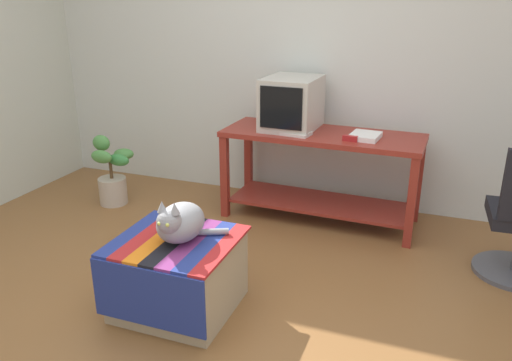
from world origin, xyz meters
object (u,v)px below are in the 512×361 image
at_px(book, 365,136).
at_px(ottoman_with_blanket, 178,274).
at_px(keyboard, 285,132).
at_px(potted_plant, 113,176).
at_px(cat, 180,222).
at_px(stapler, 350,138).
at_px(desk, 321,161).
at_px(tv_monitor, 292,104).

distance_m(book, ottoman_with_blanket, 1.75).
relative_size(keyboard, ottoman_with_blanket, 0.60).
bearing_deg(potted_plant, cat, -42.34).
height_order(potted_plant, stapler, stapler).
height_order(cat, potted_plant, cat).
xyz_separation_m(desk, tv_monitor, (-0.27, 0.06, 0.43)).
xyz_separation_m(keyboard, potted_plant, (-1.49, -0.19, -0.48)).
distance_m(book, stapler, 0.14).
bearing_deg(keyboard, tv_monitor, 99.02).
xyz_separation_m(book, ottoman_with_blanket, (-0.79, -1.48, -0.52)).
bearing_deg(book, keyboard, -168.11).
bearing_deg(stapler, keyboard, 91.72).
xyz_separation_m(book, potted_plant, (-2.10, -0.26, -0.49)).
bearing_deg(keyboard, cat, -88.89).
bearing_deg(cat, keyboard, 82.87).
bearing_deg(book, ottoman_with_blanket, -112.76).
distance_m(ottoman_with_blanket, potted_plant, 1.78).
distance_m(desk, book, 0.42).
bearing_deg(cat, book, 62.06).
height_order(ottoman_with_blanket, cat, cat).
relative_size(tv_monitor, book, 2.20).
bearing_deg(cat, tv_monitor, 83.75).
relative_size(book, ottoman_with_blanket, 0.37).
bearing_deg(ottoman_with_blanket, book, 61.74).
bearing_deg(ottoman_with_blanket, desk, 73.32).
relative_size(book, cat, 0.67).
xyz_separation_m(desk, ottoman_with_blanket, (-0.46, -1.53, -0.27)).
relative_size(ottoman_with_blanket, stapler, 6.01).
relative_size(book, stapler, 2.20).
bearing_deg(book, desk, 176.54).
distance_m(keyboard, book, 0.60).
bearing_deg(tv_monitor, book, -8.66).
distance_m(book, cat, 1.67).
bearing_deg(stapler, book, -34.23).
distance_m(desk, stapler, 0.38).
distance_m(desk, ottoman_with_blanket, 1.62).
xyz_separation_m(tv_monitor, ottoman_with_blanket, (-0.19, -1.59, -0.70)).
relative_size(desk, stapler, 14.14).
xyz_separation_m(potted_plant, stapler, (2.00, 0.15, 0.49)).
xyz_separation_m(desk, book, (0.34, -0.05, 0.25)).
bearing_deg(desk, ottoman_with_blanket, -104.95).
xyz_separation_m(cat, stapler, (0.67, 1.37, 0.19)).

